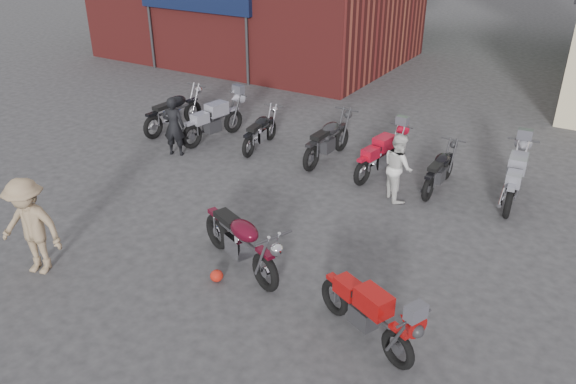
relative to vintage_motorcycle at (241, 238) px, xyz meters
The scene contains 15 objects.
ground 0.70m from the vintage_motorcycle, 76.59° to the right, with size 90.00×90.00×0.00m, color #2E2E30.
brick_building 16.44m from the vintage_motorcycle, 123.05° to the left, with size 12.00×8.00×4.00m, color maroon.
vintage_motorcycle is the anchor object (origin of this frame).
sportbike 2.71m from the vintage_motorcycle, 11.60° to the right, with size 1.93×0.64×1.12m, color #A40E0D, non-canonical shape.
helmet 0.77m from the vintage_motorcycle, 105.68° to the right, with size 0.23×0.23×0.21m, color #A21D11.
person_dark 5.63m from the vintage_motorcycle, 143.41° to the left, with size 0.57×0.37×1.55m, color black.
person_light 4.22m from the vintage_motorcycle, 71.88° to the left, with size 0.74×0.57×1.51m, color silver.
person_tan 3.60m from the vintage_motorcycle, 147.58° to the right, with size 1.16×0.67×1.80m, color #907859.
row_bike_0 7.42m from the vintage_motorcycle, 140.67° to the left, with size 2.16×0.71×1.25m, color black, non-canonical shape.
row_bike_1 6.36m from the vintage_motorcycle, 132.42° to the left, with size 2.13×0.70×1.24m, color #9696A4, non-canonical shape.
row_bike_2 5.67m from the vintage_motorcycle, 120.57° to the left, with size 1.83×0.60×1.06m, color black, non-canonical shape.
row_bike_3 5.19m from the vintage_motorcycle, 100.81° to the left, with size 2.11×0.70×1.23m, color black, non-canonical shape.
row_bike_4 4.99m from the vintage_motorcycle, 84.09° to the left, with size 1.97×0.65×1.14m, color red, non-canonical shape.
row_bike_5 5.32m from the vintage_motorcycle, 68.32° to the left, with size 1.82×0.60×1.05m, color black, non-canonical shape.
row_bike_6 6.28m from the vintage_motorcycle, 55.82° to the left, with size 2.14×0.70×1.24m, color gray, non-canonical shape.
Camera 1 is at (4.99, -6.42, 5.77)m, focal length 35.00 mm.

